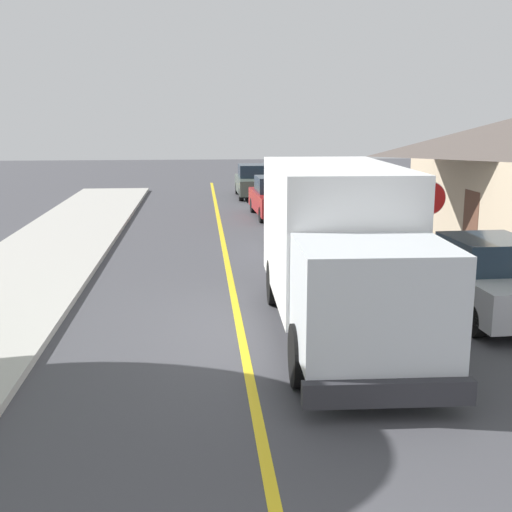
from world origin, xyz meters
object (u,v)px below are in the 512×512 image
parked_car_far (255,182)px  parked_van_across (484,278)px  parked_car_near (302,228)px  parked_car_mid (276,198)px  stop_sign (429,215)px  box_truck (339,243)px

parked_car_far → parked_van_across: (3.12, -20.55, 0.00)m
parked_car_near → parked_car_far: size_ratio=1.01×
parked_car_mid → parked_car_far: bearing=92.8°
parked_van_across → stop_sign: bearing=107.9°
parked_van_across → stop_sign: size_ratio=1.69×
parked_car_mid → parked_van_across: size_ratio=1.00×
box_truck → stop_sign: box_truck is taller
box_truck → stop_sign: bearing=45.2°
parked_car_mid → parked_van_across: same height
parked_car_near → parked_car_far: (-0.25, 14.16, 0.00)m
parked_car_mid → parked_van_across: bearing=-78.6°
box_truck → parked_car_near: box_truck is taller
box_truck → parked_car_far: 21.45m
parked_car_near → parked_van_across: size_ratio=0.99×
parked_car_far → parked_van_across: bearing=-81.4°
parked_car_mid → parked_car_far: size_ratio=1.01×
box_truck → stop_sign: (2.72, 2.74, 0.09)m
parked_car_far → parked_van_across: size_ratio=0.99×
parked_car_mid → stop_sign: size_ratio=1.69×
parked_car_near → stop_sign: (2.27, -4.54, 1.06)m
box_truck → parked_van_across: size_ratio=1.62×
parked_car_near → parked_car_mid: size_ratio=0.99×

